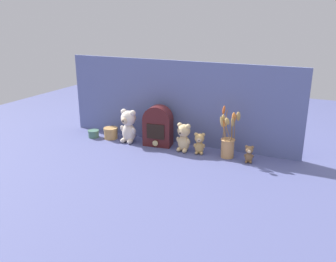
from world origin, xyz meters
TOP-DOWN VIEW (x-y plane):
  - ground_plane at (0.00, 0.00)m, footprint 4.00×4.00m
  - backdrop_wall at (0.00, 0.17)m, footprint 1.65×0.02m
  - teddy_bear_large at (-0.30, 0.03)m, footprint 0.13×0.12m
  - teddy_bear_medium at (0.11, 0.02)m, footprint 0.10×0.10m
  - teddy_bear_small at (0.22, 0.03)m, footprint 0.08×0.07m
  - teddy_bear_tiny at (0.53, 0.02)m, footprint 0.06×0.05m
  - flower_vase at (0.40, 0.04)m, footprint 0.12×0.12m
  - vintage_radio at (-0.09, 0.06)m, footprint 0.20×0.12m
  - decorative_tin_tall at (-0.59, 0.01)m, footprint 0.08×0.08m
  - decorative_tin_short at (-0.46, 0.04)m, footprint 0.10×0.10m

SIDE VIEW (x-z plane):
  - ground_plane at x=0.00m, z-range 0.00..0.00m
  - decorative_tin_tall at x=-0.59m, z-range 0.00..0.05m
  - decorative_tin_short at x=-0.46m, z-range 0.00..0.08m
  - teddy_bear_tiny at x=0.53m, z-range 0.00..0.11m
  - teddy_bear_small at x=0.22m, z-range 0.00..0.14m
  - teddy_bear_medium at x=0.11m, z-range 0.00..0.19m
  - flower_vase at x=0.40m, z-range -0.05..0.27m
  - teddy_bear_large at x=-0.30m, z-range 0.01..0.24m
  - vintage_radio at x=-0.09m, z-range 0.00..0.27m
  - backdrop_wall at x=0.00m, z-range 0.00..0.56m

